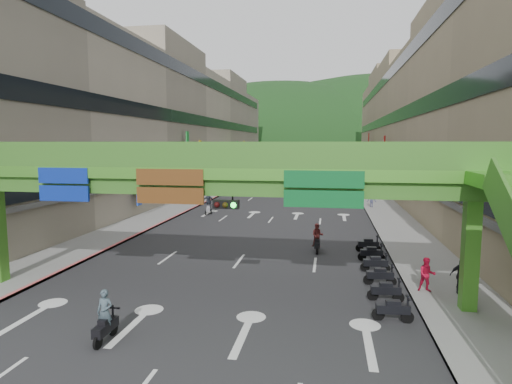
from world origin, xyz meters
TOP-DOWN VIEW (x-y plane):
  - ground at (0.00, 0.00)m, footprint 320.00×320.00m
  - road_slab at (0.00, 50.00)m, footprint 18.00×140.00m
  - sidewalk_left at (-11.00, 50.00)m, footprint 4.00×140.00m
  - sidewalk_right at (11.00, 50.00)m, footprint 4.00×140.00m
  - curb_left at (-9.10, 50.00)m, footprint 0.20×140.00m
  - curb_right at (9.10, 50.00)m, footprint 0.20×140.00m
  - building_row_left at (-18.93, 50.00)m, footprint 12.80×95.00m
  - building_row_right at (18.93, 50.00)m, footprint 12.80×95.00m
  - overpass_near at (0.93, 5.38)m, footprint 28.00×12.27m
  - overpass_far at (0.00, 65.00)m, footprint 28.00×2.20m
  - hill_left at (-15.00, 160.00)m, footprint 168.00×140.00m
  - hill_right at (25.00, 180.00)m, footprint 208.00×176.00m
  - bunting_string at (0.00, 30.00)m, footprint 26.00×0.36m
  - scooter_rider_near at (-2.50, 1.00)m, footprint 0.57×1.60m
  - scooter_rider_mid at (4.55, 14.97)m, footprint 0.75×1.60m
  - scooter_rider_left at (-6.50, 27.98)m, footprint 1.17×1.58m
  - scooter_rider_far at (-2.10, 44.35)m, footprint 0.84×1.60m
  - parked_scooter_row at (7.80, 10.00)m, footprint 1.60×11.55m
  - car_silver at (-3.99, 48.62)m, footprint 2.15×4.62m
  - car_yellow at (1.12, 45.93)m, footprint 2.22×4.67m
  - pedestrian_red at (9.80, 8.00)m, footprint 0.78×0.61m
  - pedestrian_dark at (11.28, 8.00)m, footprint 0.99×0.43m
  - pedestrian_blue at (9.80, 34.75)m, footprint 0.80×0.60m

SIDE VIEW (x-z plane):
  - ground at x=0.00m, z-range 0.00..0.00m
  - hill_left at x=-15.00m, z-range -56.00..56.00m
  - hill_right at x=25.00m, z-range -64.00..64.00m
  - road_slab at x=0.00m, z-range 0.00..0.02m
  - sidewalk_left at x=-11.00m, z-range 0.00..0.15m
  - sidewalk_right at x=11.00m, z-range 0.00..0.15m
  - curb_left at x=-9.10m, z-range 0.00..0.18m
  - curb_right at x=9.10m, z-range 0.00..0.18m
  - parked_scooter_row at x=7.80m, z-range -0.02..1.06m
  - car_silver at x=-3.99m, z-range 0.00..1.46m
  - pedestrian_blue at x=9.80m, z-range 0.00..1.54m
  - car_yellow at x=1.12m, z-range 0.00..1.54m
  - pedestrian_red at x=9.80m, z-range 0.00..1.60m
  - pedestrian_dark at x=11.28m, z-range 0.00..1.66m
  - scooter_rider_near at x=-2.50m, z-range -0.08..1.83m
  - scooter_rider_mid at x=4.55m, z-range 0.02..1.91m
  - scooter_rider_far at x=-2.10m, z-range 0.00..1.95m
  - scooter_rider_left at x=-6.50m, z-range 0.02..2.23m
  - overpass_near at x=0.93m, z-range 1.66..8.76m
  - overpass_far at x=0.00m, z-range 1.85..8.95m
  - bunting_string at x=0.00m, z-range 5.73..6.19m
  - building_row_left at x=-18.93m, z-range -0.04..18.96m
  - building_row_right at x=18.93m, z-range -0.04..18.96m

